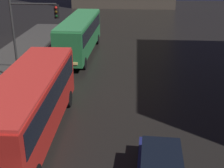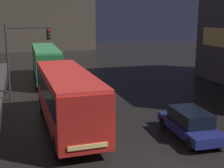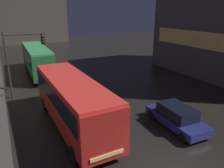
{
  "view_description": "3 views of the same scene",
  "coord_description": "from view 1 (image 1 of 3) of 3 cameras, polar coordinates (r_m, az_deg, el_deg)",
  "views": [
    {
      "loc": [
        2.06,
        -6.74,
        8.62
      ],
      "look_at": [
        0.82,
        10.08,
        1.65
      ],
      "focal_mm": 50.0,
      "sensor_mm": 36.0,
      "label": 1
    },
    {
      "loc": [
        -5.5,
        -10.88,
        6.55
      ],
      "look_at": [
        0.85,
        10.32,
        1.67
      ],
      "focal_mm": 50.0,
      "sensor_mm": 36.0,
      "label": 2
    },
    {
      "loc": [
        -6.69,
        -6.41,
        7.61
      ],
      "look_at": [
        1.1,
        8.85,
        1.79
      ],
      "focal_mm": 35.0,
      "sensor_mm": 36.0,
      "label": 3
    }
  ],
  "objects": [
    {
      "name": "bus_far",
      "position": [
        29.0,
        -5.92,
        9.35
      ],
      "size": [
        2.57,
        10.84,
        3.43
      ],
      "rotation": [
        0.0,
        0.0,
        3.12
      ],
      "color": "#236B38",
      "rests_on": "ground"
    },
    {
      "name": "bus_near",
      "position": [
        15.73,
        -14.86,
        -2.93
      ],
      "size": [
        2.8,
        10.17,
        3.38
      ],
      "rotation": [
        0.0,
        0.0,
        3.16
      ],
      "color": "#AD1E19",
      "rests_on": "ground"
    },
    {
      "name": "traffic_light_main",
      "position": [
        22.54,
        -14.85,
        9.98
      ],
      "size": [
        3.4,
        0.35,
        5.94
      ],
      "color": "#2D2D2D",
      "rests_on": "ground"
    }
  ]
}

